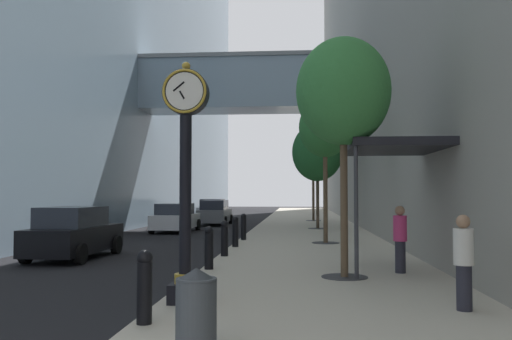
% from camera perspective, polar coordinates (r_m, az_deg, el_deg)
% --- Properties ---
extents(ground_plane, '(110.00, 110.00, 0.00)m').
position_cam_1_polar(ground_plane, '(31.62, -0.20, -6.35)').
color(ground_plane, black).
rests_on(ground_plane, ground).
extents(sidewalk_right, '(6.25, 80.00, 0.14)m').
position_cam_1_polar(sidewalk_right, '(34.51, 5.42, -5.90)').
color(sidewalk_right, '#BCB29E').
rests_on(sidewalk_right, ground).
extents(street_clock, '(0.84, 0.55, 4.43)m').
position_cam_1_polar(street_clock, '(9.99, -7.47, 0.05)').
color(street_clock, black).
rests_on(street_clock, sidewalk_right).
extents(bollard_nearest, '(0.25, 0.25, 1.13)m').
position_cam_1_polar(bollard_nearest, '(8.60, -11.70, -11.82)').
color(bollard_nearest, black).
rests_on(bollard_nearest, sidewalk_right).
extents(bollard_second, '(0.25, 0.25, 1.13)m').
position_cam_1_polar(bollard_second, '(11.47, -7.49, -9.49)').
color(bollard_second, black).
rests_on(bollard_second, sidewalk_right).
extents(bollard_third, '(0.25, 0.25, 1.13)m').
position_cam_1_polar(bollard_third, '(14.38, -4.99, -8.07)').
color(bollard_third, black).
rests_on(bollard_third, sidewalk_right).
extents(bollard_fourth, '(0.25, 0.25, 1.13)m').
position_cam_1_polar(bollard_fourth, '(17.32, -3.35, -7.13)').
color(bollard_fourth, black).
rests_on(bollard_fourth, sidewalk_right).
extents(bollard_fifth, '(0.25, 0.25, 1.13)m').
position_cam_1_polar(bollard_fifth, '(20.27, -2.20, -6.45)').
color(bollard_fifth, black).
rests_on(bollard_fifth, sidewalk_right).
extents(bollard_sixth, '(0.25, 0.25, 1.13)m').
position_cam_1_polar(bollard_sixth, '(23.23, -1.33, -5.95)').
color(bollard_sixth, black).
rests_on(bollard_sixth, sidewalk_right).
extents(street_tree_near, '(2.27, 2.27, 5.76)m').
position_cam_1_polar(street_tree_near, '(13.28, 9.20, 8.09)').
color(street_tree_near, '#333335').
rests_on(street_tree_near, sidewalk_right).
extents(street_tree_mid_near, '(2.12, 2.12, 5.89)m').
position_cam_1_polar(street_tree_mid_near, '(22.07, 7.31, 4.40)').
color(street_tree_mid_near, '#333335').
rests_on(street_tree_mid_near, sidewalk_right).
extents(street_tree_mid_far, '(2.88, 2.88, 6.00)m').
position_cam_1_polar(street_tree_mid_far, '(30.87, 6.51, 1.87)').
color(street_tree_mid_far, '#333335').
rests_on(street_tree_mid_far, sidewalk_right).
extents(street_tree_far, '(1.96, 1.96, 6.24)m').
position_cam_1_polar(street_tree_far, '(39.76, 6.06, 1.94)').
color(street_tree_far, '#333335').
rests_on(street_tree_far, sidewalk_right).
extents(trash_bin, '(0.53, 0.53, 1.05)m').
position_cam_1_polar(trash_bin, '(7.07, -6.34, -14.35)').
color(trash_bin, '#383D42').
rests_on(trash_bin, sidewalk_right).
extents(pedestrian_walking, '(0.47, 0.47, 1.63)m').
position_cam_1_polar(pedestrian_walking, '(9.97, 21.10, -8.85)').
color(pedestrian_walking, '#23232D').
rests_on(pedestrian_walking, sidewalk_right).
extents(pedestrian_by_clock, '(0.39, 0.39, 1.68)m').
position_cam_1_polar(pedestrian_by_clock, '(14.11, 14.99, -6.89)').
color(pedestrian_by_clock, '#23232D').
rests_on(pedestrian_by_clock, sidewalk_right).
extents(storefront_awning, '(2.40, 3.60, 3.30)m').
position_cam_1_polar(storefront_awning, '(14.56, 14.06, 2.12)').
color(storefront_awning, black).
rests_on(storefront_awning, sidewalk_right).
extents(car_black_near, '(2.07, 4.34, 1.69)m').
position_cam_1_polar(car_black_near, '(18.74, -18.68, -6.37)').
color(car_black_near, black).
rests_on(car_black_near, ground).
extents(car_grey_mid, '(2.03, 4.33, 1.68)m').
position_cam_1_polar(car_grey_mid, '(36.70, -4.39, -4.54)').
color(car_grey_mid, slate).
rests_on(car_grey_mid, ground).
extents(car_white_far, '(2.15, 4.43, 1.57)m').
position_cam_1_polar(car_white_far, '(30.23, -8.50, -5.04)').
color(car_white_far, silver).
rests_on(car_white_far, ground).
extents(car_silver_trailing, '(2.11, 4.65, 1.68)m').
position_cam_1_polar(car_silver_trailing, '(43.63, -4.55, -4.21)').
color(car_silver_trailing, '#B7BABF').
rests_on(car_silver_trailing, ground).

